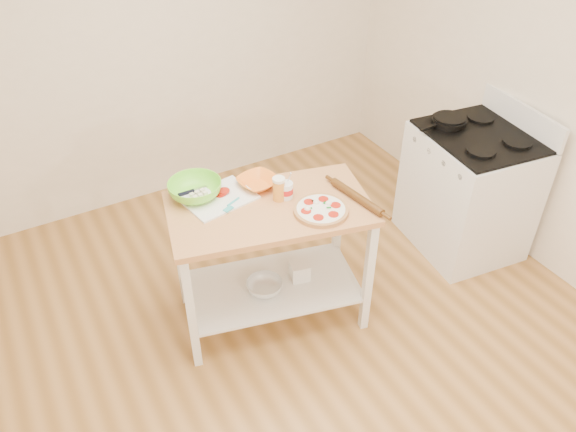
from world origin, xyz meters
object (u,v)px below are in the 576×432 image
Objects in this scene: gas_stove at (468,190)px; shelf_glass_bowl at (265,286)px; green_bowl at (195,189)px; beer_pint at (279,189)px; shelf_bin at (299,271)px; rolling_pin at (357,197)px; pizza at (321,210)px; orange_bowl at (258,182)px; skillet at (448,121)px; spatula at (231,205)px; cutting_board at (218,198)px; yogurt_tub at (286,190)px; prep_island at (270,239)px; knife at (193,191)px.

gas_stove reaches higher than shelf_glass_bowl.
gas_stove is at bearing -9.69° from green_bowl.
beer_pint is (0.42, -0.27, 0.03)m from green_bowl.
rolling_pin is at bearing -32.43° from shelf_bin.
shelf_bin is (-0.03, 0.17, -0.60)m from pizza.
skillet is at bearing -1.08° from orange_bowl.
beer_pint is (-1.56, 0.07, 0.50)m from gas_stove.
green_bowl reaches higher than spatula.
cutting_board is at bearing 149.50° from beer_pint.
yogurt_tub reaches higher than green_bowl.
cutting_board is at bearing -179.86° from orange_bowl.
beer_pint is 0.46m from rolling_pin.
pizza is 1.76× the size of yogurt_tub.
prep_island is 1.58m from skillet.
spatula is 1.14× the size of shelf_bin.
cutting_board is 2.45× the size of yogurt_tub.
yogurt_tub is (0.33, -0.07, 0.04)m from spatula.
cutting_board is 1.88× the size of orange_bowl.
skillet is 3.30× the size of shelf_bin.
gas_stove reaches higher than skillet.
cutting_board is at bearing 150.31° from shelf_bin.
shelf_bin is at bearing -40.05° from yogurt_tub.
gas_stove is 3.47× the size of green_bowl.
skillet reaches higher than prep_island.
cutting_board is 1.39× the size of green_bowl.
gas_stove is at bearing -0.25° from shelf_bin.
rolling_pin is (0.71, -0.42, 0.02)m from cutting_board.
beer_pint is at bearing -39.97° from cutting_board.
prep_island is at bearing -45.64° from knife.
rolling_pin is (0.40, -0.24, -0.05)m from beer_pint.
cutting_board reaches higher than spatula.
gas_stove reaches higher than orange_bowl.
shelf_bin is at bearing -40.95° from spatula.
rolling_pin is (-1.17, -0.17, 0.45)m from gas_stove.
shelf_bin reaches higher than shelf_glass_bowl.
yogurt_tub is at bearing 114.21° from pizza.
skillet reaches higher than shelf_glass_bowl.
orange_bowl is at bearing 178.16° from gas_stove.
green_bowl is 1.37× the size of shelf_glass_bowl.
knife is (-1.98, 0.38, 0.44)m from gas_stove.
yogurt_tub reaches higher than shelf_glass_bowl.
gas_stove is at bearing -0.34° from shelf_glass_bowl.
cutting_board reaches higher than shelf_glass_bowl.
prep_island is at bearing -157.48° from beer_pint.
prep_island is at bearing 139.55° from pizza.
spatula is (-0.20, 0.10, 0.27)m from prep_island.
beer_pint reaches higher than knife.
rolling_pin is at bearing -23.25° from prep_island.
orange_bowl reaches higher than rolling_pin.
skillet is at bearing 16.37° from pizza.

